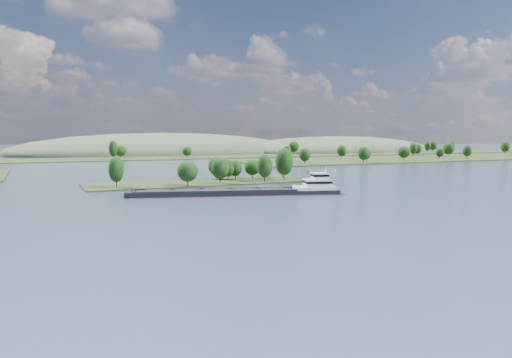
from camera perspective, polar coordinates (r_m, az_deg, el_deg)
name	(u,v)px	position (r m, az deg, el deg)	size (l,w,h in m)	color
ground	(260,200)	(163.33, 0.48, -2.43)	(1800.00, 1800.00, 0.00)	#324056
tree_island	(221,174)	(219.44, -4.00, 0.62)	(100.00, 31.93, 15.88)	#243417
right_bank	(420,158)	(443.14, 18.24, 2.33)	(320.00, 90.00, 14.46)	#243417
back_shoreline	(133,158)	(434.36, -13.89, 2.35)	(900.00, 60.00, 16.48)	#243417
hill_east	(337,152)	(595.69, 9.22, 3.12)	(260.00, 140.00, 36.00)	#3F4E35
hill_west	(163,153)	(542.74, -10.57, 2.89)	(320.00, 160.00, 44.00)	#3F4E35
cargo_barge	(249,191)	(177.85, -0.75, -1.38)	(75.14, 28.89, 10.21)	black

